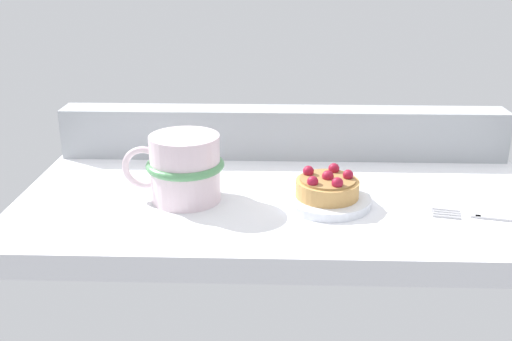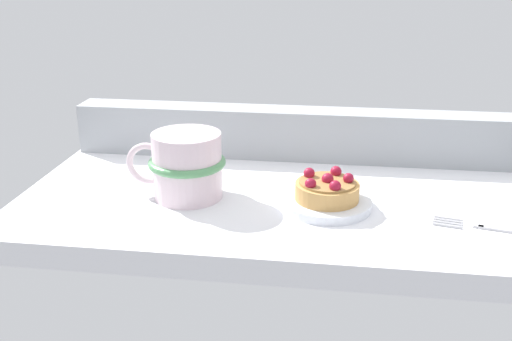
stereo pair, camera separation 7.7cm
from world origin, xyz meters
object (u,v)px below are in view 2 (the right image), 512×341
(raspberry_tart, at_px, (327,189))
(dessert_fork, at_px, (506,229))
(dessert_plate, at_px, (326,203))
(coffee_mug, at_px, (186,165))

(raspberry_tart, height_order, dessert_fork, raspberry_tart)
(dessert_plate, height_order, dessert_fork, dessert_plate)
(raspberry_tart, bearing_deg, dessert_plate, 14.61)
(coffee_mug, distance_m, dessert_fork, 0.41)
(dessert_plate, bearing_deg, dessert_fork, -11.18)
(raspberry_tart, bearing_deg, coffee_mug, 177.00)
(dessert_plate, distance_m, coffee_mug, 0.19)
(dessert_plate, bearing_deg, coffee_mug, 177.01)
(dessert_plate, xyz_separation_m, coffee_mug, (-0.19, 0.01, 0.04))
(dessert_plate, xyz_separation_m, raspberry_tart, (-0.00, -0.00, 0.02))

